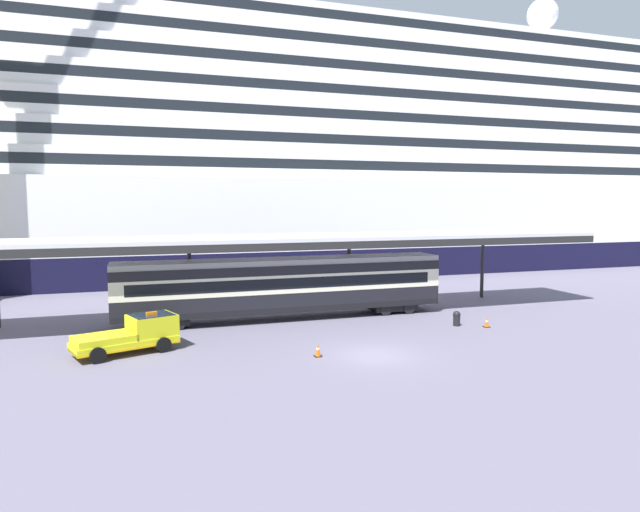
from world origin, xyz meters
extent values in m
plane|color=slate|center=(0.00, 0.00, 0.00)|extent=(400.00, 400.00, 0.00)
cube|color=black|center=(3.32, 40.88, 1.53)|extent=(143.23, 29.21, 3.05)
cube|color=white|center=(3.32, 40.88, 6.62)|extent=(143.23, 29.21, 7.12)
cube|color=white|center=(3.32, 40.88, 11.49)|extent=(131.78, 26.88, 2.62)
cube|color=black|center=(3.32, 27.49, 11.62)|extent=(126.05, 0.12, 0.94)
cube|color=white|center=(3.32, 40.88, 14.11)|extent=(126.50, 25.80, 2.62)
cube|color=black|center=(3.32, 28.03, 14.24)|extent=(121.00, 0.12, 0.94)
cube|color=white|center=(3.32, 40.88, 16.73)|extent=(121.23, 24.73, 2.62)
cube|color=black|center=(3.32, 28.56, 16.87)|extent=(115.96, 0.12, 0.94)
cube|color=white|center=(3.32, 40.88, 19.36)|extent=(115.96, 23.65, 2.62)
cube|color=black|center=(3.32, 29.10, 19.49)|extent=(110.92, 0.12, 0.94)
cube|color=white|center=(3.32, 40.88, 21.98)|extent=(110.69, 22.58, 2.62)
cube|color=black|center=(3.32, 29.64, 22.11)|extent=(105.88, 0.12, 0.94)
cube|color=white|center=(3.32, 40.88, 24.60)|extent=(105.42, 21.50, 2.62)
cube|color=black|center=(3.32, 30.18, 24.73)|extent=(100.84, 0.12, 0.94)
cube|color=white|center=(3.32, 40.88, 27.22)|extent=(100.15, 20.43, 2.62)
cube|color=black|center=(3.32, 30.71, 27.36)|extent=(95.80, 0.12, 0.94)
cylinder|color=yellow|center=(3.66, 40.88, 31.00)|extent=(8.99, 8.99, 2.46)
cylinder|color=white|center=(43.42, 40.88, 30.24)|extent=(1.00, 1.00, 3.40)
sphere|color=white|center=(43.42, 40.88, 34.07)|extent=(4.26, 4.26, 4.26)
cube|color=silver|center=(-2.23, 10.58, 5.46)|extent=(47.18, 5.99, 0.25)
cube|color=black|center=(-2.23, 7.68, 5.08)|extent=(47.18, 0.20, 0.50)
cylinder|color=black|center=(-8.13, 13.17, 2.67)|extent=(0.28, 0.28, 5.33)
cylinder|color=black|center=(3.66, 13.17, 2.67)|extent=(0.28, 0.28, 5.33)
cylinder|color=black|center=(15.46, 13.17, 2.67)|extent=(0.28, 0.28, 5.33)
cube|color=black|center=(-2.23, 10.08, 0.85)|extent=(21.94, 2.80, 0.40)
cube|color=black|center=(-2.23, 10.08, 1.50)|extent=(21.94, 2.80, 0.90)
cube|color=beige|center=(-2.23, 10.08, 2.55)|extent=(21.94, 2.80, 1.20)
cube|color=black|center=(-2.23, 8.71, 2.60)|extent=(20.18, 0.08, 0.72)
cube|color=black|center=(-2.23, 10.08, 3.45)|extent=(21.94, 2.80, 0.60)
cube|color=#9A9A9A|center=(-2.23, 10.08, 3.93)|extent=(21.94, 2.69, 0.36)
cube|color=black|center=(-10.13, 10.08, 0.45)|extent=(3.20, 2.35, 0.50)
cylinder|color=black|center=(-11.03, 8.90, 0.42)|extent=(0.84, 0.12, 0.84)
cylinder|color=black|center=(-9.23, 8.90, 0.42)|extent=(0.84, 0.12, 0.84)
cube|color=black|center=(5.67, 10.08, 0.45)|extent=(3.20, 2.35, 0.50)
cylinder|color=black|center=(4.77, 8.90, 0.42)|extent=(0.84, 0.12, 0.84)
cylinder|color=black|center=(6.57, 8.90, 0.42)|extent=(0.84, 0.12, 0.84)
cube|color=yellow|center=(-12.25, 4.37, 0.58)|extent=(5.57, 3.60, 0.36)
cube|color=#F2B20C|center=(-12.25, 4.37, 0.45)|extent=(5.58, 3.62, 0.12)
cube|color=yellow|center=(-10.87, 4.85, 1.31)|extent=(2.79, 2.57, 1.10)
cube|color=#19232D|center=(-10.87, 4.85, 1.66)|extent=(2.57, 2.42, 0.44)
cube|color=orange|center=(-10.87, 4.85, 1.94)|extent=(0.59, 0.37, 0.16)
cube|color=yellow|center=(-13.23, 4.03, 0.94)|extent=(3.38, 2.77, 0.36)
cylinder|color=black|center=(-11.01, 5.86, 0.40)|extent=(0.84, 0.50, 0.80)
cylinder|color=black|center=(-10.35, 3.97, 0.40)|extent=(0.84, 0.50, 0.80)
cylinder|color=black|center=(-14.15, 4.77, 0.40)|extent=(0.84, 0.50, 0.80)
cylinder|color=black|center=(-13.49, 2.88, 0.40)|extent=(0.84, 0.50, 0.80)
cube|color=black|center=(-2.91, 0.64, 0.02)|extent=(0.36, 0.36, 0.04)
cone|color=#EA590F|center=(-2.91, 0.64, 0.37)|extent=(0.30, 0.30, 0.67)
cylinder|color=white|center=(-2.91, 0.64, 0.41)|extent=(0.17, 0.17, 0.09)
cube|color=black|center=(9.27, 3.63, 0.02)|extent=(0.36, 0.36, 0.04)
cone|color=#EA590F|center=(9.27, 3.63, 0.35)|extent=(0.30, 0.30, 0.62)
cylinder|color=white|center=(9.27, 3.63, 0.38)|extent=(0.17, 0.17, 0.09)
cylinder|color=black|center=(7.69, 4.58, 0.35)|extent=(0.44, 0.44, 0.70)
sphere|color=black|center=(7.69, 4.58, 0.72)|extent=(0.48, 0.48, 0.48)
camera|label=1|loc=(-11.48, -25.55, 7.84)|focal=31.04mm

